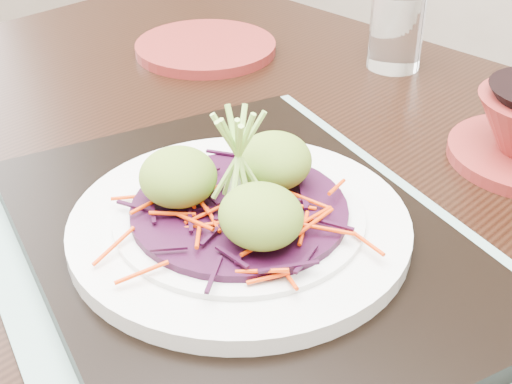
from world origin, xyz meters
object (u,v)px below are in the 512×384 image
Objects in this scene: serving_tray at (240,243)px; dining_table at (308,317)px; white_plate at (240,224)px; terracotta_side_plate at (206,47)px; water_glass at (396,31)px.

dining_table is at bearing 97.93° from serving_tray.
white_plate reaches higher than dining_table.
white_plate is (0.00, 0.00, 0.02)m from serving_tray.
water_glass reaches higher than terracotta_side_plate.
serving_tray is 0.43m from water_glass.
dining_table is 14.65× the size of water_glass.
serving_tray is 2.22× the size of terracotta_side_plate.
white_plate is at bearing -98.88° from dining_table.
water_glass is (-0.11, 0.42, 0.03)m from serving_tray.
white_plate is (-0.02, -0.07, 0.14)m from dining_table.
water_glass is (-0.12, 0.34, 0.15)m from dining_table.
white_plate reaches higher than terracotta_side_plate.
white_plate is 0.44m from terracotta_side_plate.
water_glass is at bearing 28.61° from terracotta_side_plate.
terracotta_side_plate is (-0.34, 0.23, 0.11)m from dining_table.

